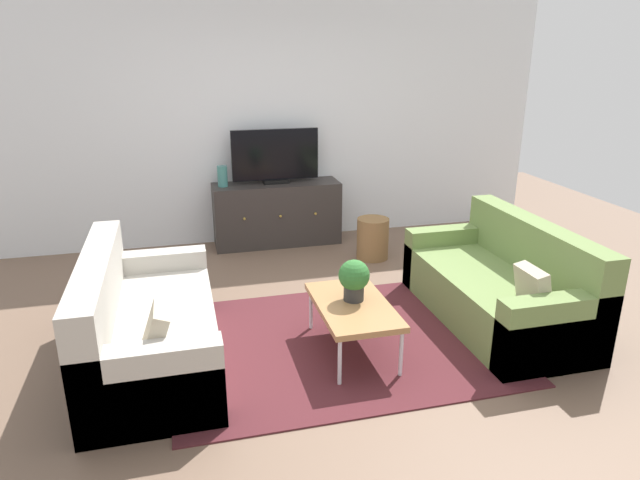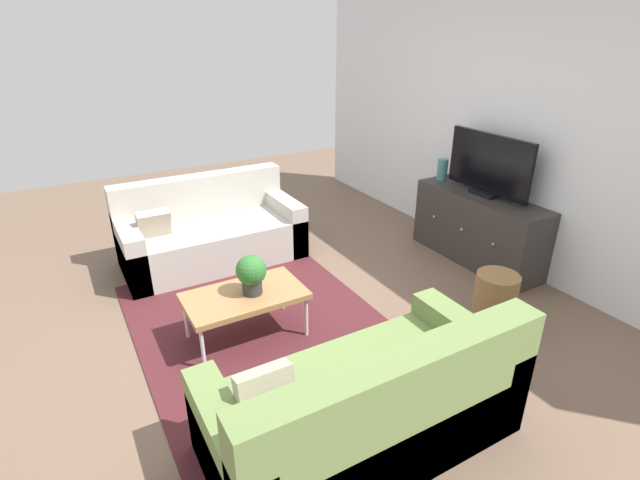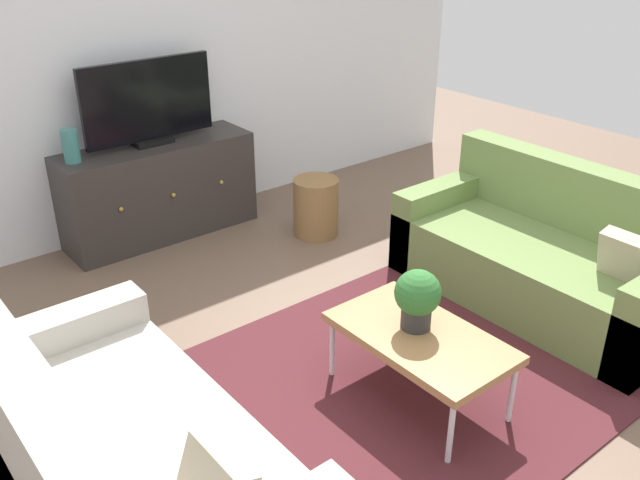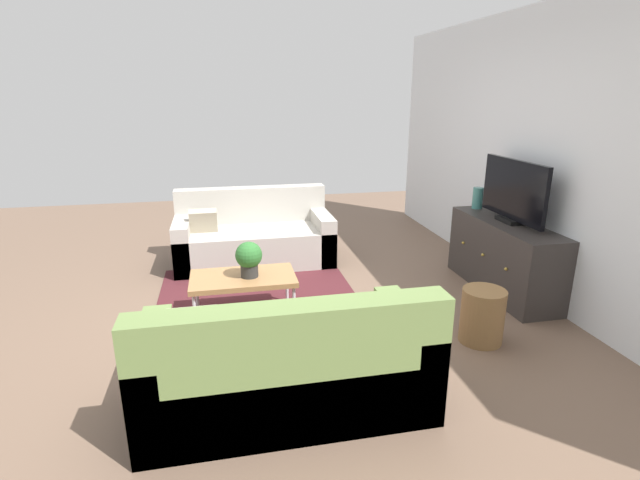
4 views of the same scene
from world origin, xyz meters
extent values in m
plane|color=brown|center=(0.00, 0.00, 0.00)|extent=(10.00, 10.00, 0.00)
cube|color=white|center=(0.00, 2.55, 1.35)|extent=(6.40, 0.12, 2.70)
cube|color=#4C1E23|center=(0.00, -0.15, 0.01)|extent=(2.50, 1.90, 0.01)
cube|color=#B2ADA3|center=(-1.35, -0.10, 0.21)|extent=(0.86, 1.77, 0.42)
cube|color=#B2ADA3|center=(-1.68, -0.10, 0.42)|extent=(0.20, 1.77, 0.83)
cube|color=#B2ADA3|center=(-1.35, 0.70, 0.28)|extent=(0.86, 0.18, 0.57)
cube|color=#B2ADA3|center=(-1.35, -0.90, 0.28)|extent=(0.86, 0.18, 0.57)
cube|color=#B2A58C|center=(-1.30, -0.66, 0.54)|extent=(0.19, 0.30, 0.32)
cube|color=olive|center=(1.35, -0.10, 0.21)|extent=(0.86, 1.77, 0.42)
cube|color=olive|center=(1.68, -0.10, 0.42)|extent=(0.20, 1.77, 0.83)
cube|color=olive|center=(1.35, 0.70, 0.28)|extent=(0.86, 0.18, 0.57)
cube|color=olive|center=(1.35, -0.90, 0.28)|extent=(0.86, 0.18, 0.57)
cube|color=#B2A58C|center=(1.30, -0.66, 0.54)|extent=(0.16, 0.30, 0.31)
cube|color=#A37547|center=(0.07, -0.30, 0.37)|extent=(0.52, 0.90, 0.04)
cylinder|color=silver|center=(-0.15, -0.71, 0.18)|extent=(0.03, 0.03, 0.35)
cylinder|color=silver|center=(0.29, -0.71, 0.18)|extent=(0.03, 0.03, 0.35)
cylinder|color=silver|center=(-0.15, 0.11, 0.18)|extent=(0.03, 0.03, 0.35)
cylinder|color=silver|center=(0.29, 0.11, 0.18)|extent=(0.03, 0.03, 0.35)
cylinder|color=#2D2D2D|center=(0.09, -0.24, 0.45)|extent=(0.15, 0.15, 0.11)
sphere|color=#2D6B2D|center=(0.09, -0.24, 0.59)|extent=(0.23, 0.23, 0.23)
cube|color=#332D2B|center=(-0.03, 2.27, 0.36)|extent=(1.43, 0.44, 0.71)
sphere|color=#B79338|center=(-0.43, 2.04, 0.39)|extent=(0.03, 0.03, 0.03)
sphere|color=#B79338|center=(-0.03, 2.04, 0.39)|extent=(0.03, 0.03, 0.03)
sphere|color=#B79338|center=(0.37, 2.04, 0.39)|extent=(0.03, 0.03, 0.03)
cube|color=black|center=(-0.03, 2.29, 0.73)|extent=(0.28, 0.16, 0.04)
cube|color=black|center=(-0.03, 2.29, 1.03)|extent=(0.97, 0.04, 0.56)
cylinder|color=teal|center=(-0.62, 2.27, 0.82)|extent=(0.11, 0.11, 0.23)
cylinder|color=olive|center=(0.87, 1.53, 0.22)|extent=(0.34, 0.34, 0.44)
camera|label=1|loc=(-1.09, -3.85, 2.17)|focal=31.59mm
camera|label=2|loc=(3.06, -1.34, 2.26)|focal=26.78mm
camera|label=3|loc=(-2.08, -2.18, 2.30)|focal=38.74mm
camera|label=4|loc=(3.97, -0.43, 1.92)|focal=26.73mm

